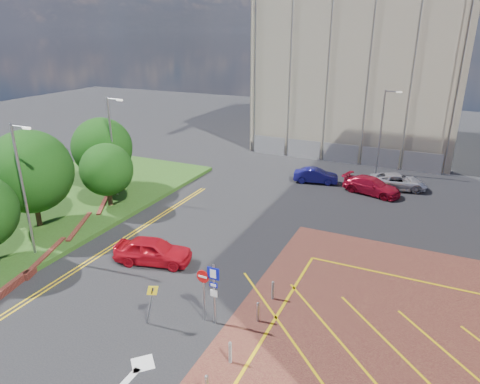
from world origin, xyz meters
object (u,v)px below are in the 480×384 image
Objects in this scene: car_silver_back at (397,182)px; tree_d at (102,147)px; car_red_back at (372,186)px; car_red_left at (153,251)px; tree_b at (30,172)px; lamp_left_far at (113,144)px; lamp_back at (382,129)px; car_blue_back at (316,176)px; lamp_left_near at (23,186)px; tree_c at (107,170)px; warning_sign at (151,300)px; sign_cluster at (210,287)px.

tree_d is at bearing 101.34° from car_silver_back.
car_red_left is at bearing 165.90° from car_red_back.
tree_b is 7.10m from lamp_left_far.
lamp_back is (20.58, 15.00, 0.49)m from tree_d.
car_blue_back is at bearing 86.35° from car_silver_back.
car_red_back is (20.97, 8.92, -3.16)m from tree_d.
lamp_left_far reaches higher than tree_b.
lamp_left_near is 1.62× the size of car_silver_back.
car_red_back is at bearing 33.55° from tree_c.
tree_c is (2.00, 5.00, -1.04)m from tree_b.
car_blue_back is (4.91, 18.19, -0.13)m from car_red_left.
tree_c is 0.61× the size of lamp_left_near.
car_red_left is (10.98, -8.47, -3.08)m from tree_d.
car_red_back is (17.97, 11.92, -2.48)m from tree_c.
lamp_back is at bearing 45.68° from tree_c.
tree_d is (-1.00, 8.00, -0.37)m from tree_b.
car_blue_back is at bearing 86.43° from warning_sign.
sign_cluster is at bearing 170.53° from car_blue_back.
tree_d is 0.76× the size of lamp_left_near.
tree_d is 1.24× the size of car_red_back.
tree_d reaches higher than car_red_back.
car_blue_back is 5.14m from car_red_back.
tree_d is at bearing 137.19° from warning_sign.
sign_cluster reaches higher than car_blue_back.
tree_d is 25.57m from car_silver_back.
car_red_back is (19.97, 16.92, -3.53)m from tree_b.
lamp_back reaches higher than warning_sign.
car_silver_back is at bearing 49.63° from lamp_left_near.
lamp_back is at bearing 40.86° from lamp_left_far.
sign_cluster is 1.42× the size of warning_sign.
sign_cluster is (15.80, -4.02, -2.28)m from tree_b.
lamp_back reaches higher than car_blue_back.
car_silver_back is at bearing -91.01° from car_blue_back.
tree_c is at bearing 146.84° from sign_cluster.
tree_c is 24.44m from car_silver_back.
tree_b is 1.36× the size of car_silver_back.
car_blue_back is 0.80× the size of car_silver_back.
tree_b is 3.00× the size of warning_sign.
tree_b reaches higher than tree_c.
lamp_left_far reaches higher than car_red_back.
lamp_left_near is (1.08, -8.00, 1.47)m from tree_c.
lamp_left_near reaches higher than warning_sign.
tree_b is 5.49m from tree_c.
tree_c is 25.19m from lamp_back.
lamp_left_near is 10.20m from lamp_left_far.
lamp_back is at bearing 82.03° from sign_cluster.
sign_cluster reaches higher than car_red_left.
tree_b is at bearing 135.75° from lamp_left_near.
lamp_back reaches higher than car_red_left.
tree_c is 9.96m from car_red_left.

